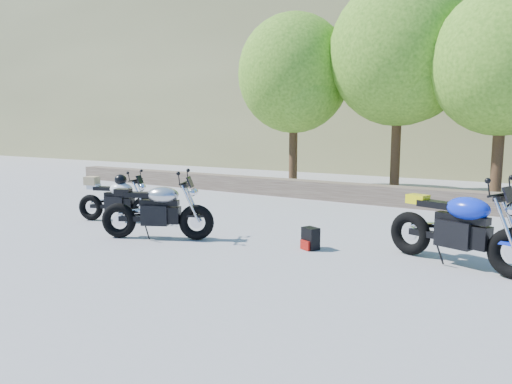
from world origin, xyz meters
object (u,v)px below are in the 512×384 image
silver_bike (158,211)px  white_bike (117,199)px  blue_bike (459,229)px  backpack (310,239)px

silver_bike → white_bike: bearing=134.1°
silver_bike → white_bike: size_ratio=1.07×
blue_bike → white_bike: bearing=-157.1°
white_bike → silver_bike: bearing=-38.4°
blue_bike → backpack: blue_bike is taller
silver_bike → backpack: silver_bike is taller
silver_bike → blue_bike: 4.88m
silver_bike → backpack: bearing=-9.2°
backpack → white_bike: bearing=-154.3°
white_bike → backpack: 4.47m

